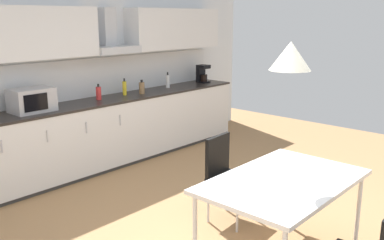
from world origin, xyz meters
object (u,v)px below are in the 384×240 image
Objects in this scene: chair_far_right at (226,170)px; pendant_lamp at (290,56)px; bottle_yellow at (125,88)px; bottle_white at (168,81)px; bottle_brown at (142,88)px; dining_table at (283,184)px; microwave at (32,100)px; coffee_maker at (202,74)px; bottle_red at (99,93)px.

pendant_lamp is (-0.31, -0.83, 1.21)m from chair_far_right.
bottle_yellow is at bearing 75.29° from chair_far_right.
chair_far_right is (-1.47, -2.31, -0.51)m from bottle_white.
bottle_brown is 3.26m from dining_table.
microwave is 2.31m from bottle_white.
coffee_maker is (3.10, 0.03, 0.01)m from microwave.
microwave is 3.15m from dining_table.
microwave is at bearing 178.25° from bottle_brown.
microwave is at bearing 99.58° from dining_table.
coffee_maker is at bearing 3.09° from bottle_brown.
bottle_brown is at bearing 69.25° from pendant_lamp.
bottle_red is 3.23m from pendant_lamp.
bottle_white reaches higher than dining_table.
pendant_lamp is (-2.58, -3.11, 0.66)m from coffee_maker.
bottle_brown reaches higher than chair_far_right.
bottle_white is 1.33m from bottle_red.
coffee_maker reaches higher than chair_far_right.
coffee_maker is 1.44m from bottle_brown.
bottle_yellow is at bearing 73.73° from dining_table.
pendant_lamp is (-0.45, -3.12, 0.71)m from bottle_red.
bottle_red is (0.97, 0.04, -0.05)m from microwave.
dining_table is at bearing -80.42° from microwave.
bottle_white is 1.03× the size of bottle_yellow.
pendant_lamp is at bearing -80.42° from microwave.
bottle_brown is (-0.63, -0.11, -0.02)m from bottle_white.
pendant_lamp is at bearing -110.75° from bottle_brown.
chair_far_right is at bearing -110.87° from bottle_brown.
bottle_brown is (-1.43, -0.08, -0.06)m from coffee_maker.
coffee_maker is 3.26m from chair_far_right.
bottle_white is at bearing 177.96° from coffee_maker.
dining_table is 0.90m from chair_far_right.
microwave is 1.94× the size of bottle_white.
bottle_red reaches higher than dining_table.
dining_table is at bearing -98.26° from bottle_red.
bottle_red reaches higher than chair_far_right.
dining_table is at bearing -110.75° from bottle_brown.
bottle_yellow is at bearing 2.22° from microwave.
microwave is at bearing -177.91° from bottle_red.
bottle_white is 1.15× the size of bottle_red.
pendant_lamp is at bearing -119.62° from bottle_white.
microwave is 1.99× the size of bottle_yellow.
bottle_yellow is 0.46m from bottle_red.
bottle_brown is at bearing -7.09° from bottle_red.
pendant_lamp reaches higher than bottle_yellow.
chair_far_right is (-0.84, -2.20, -0.49)m from bottle_brown.
pendant_lamp reaches higher than bottle_red.
pendant_lamp is at bearing -129.72° from coffee_maker.
dining_table is (-1.15, -3.03, -0.32)m from bottle_brown.
bottle_yellow is (1.44, 0.06, -0.04)m from microwave.
dining_table is (-0.92, -3.14, -0.34)m from bottle_yellow.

